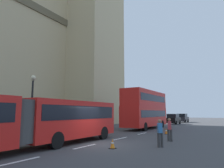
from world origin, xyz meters
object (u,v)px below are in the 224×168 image
at_px(street_lamp, 32,101).
at_px(pedestrian_near_cones, 160,132).
at_px(traffic_cone_west, 113,144).
at_px(sedan_trailing, 183,118).
at_px(traffic_cone_middle, 166,131).
at_px(sedan_lead, 173,119).
at_px(articulated_bus, 14,119).
at_px(pedestrian_by_kerb, 170,129).
at_px(double_decker_bus, 146,108).

bearing_deg(street_lamp, pedestrian_near_cones, -83.56).
bearing_deg(traffic_cone_west, sedan_trailing, 5.74).
bearing_deg(traffic_cone_west, traffic_cone_middle, -2.13).
height_order(sedan_lead, traffic_cone_west, sedan_lead).
height_order(articulated_bus, street_lamp, street_lamp).
bearing_deg(traffic_cone_west, pedestrian_by_kerb, -23.63).
relative_size(traffic_cone_middle, pedestrian_by_kerb, 0.34).
height_order(articulated_bus, double_decker_bus, double_decker_bus).
relative_size(street_lamp, pedestrian_near_cones, 3.12).
bearing_deg(sedan_lead, pedestrian_near_cones, -167.36).
xyz_separation_m(articulated_bus, street_lamp, (4.58, 4.51, 1.31)).
height_order(double_decker_bus, pedestrian_near_cones, double_decker_bus).
height_order(traffic_cone_middle, pedestrian_near_cones, pedestrian_near_cones).
relative_size(sedan_trailing, traffic_cone_west, 7.59).
xyz_separation_m(traffic_cone_west, traffic_cone_middle, (9.72, -0.36, 0.00)).
distance_m(articulated_bus, sedan_trailing, 39.91).
height_order(double_decker_bus, sedan_trailing, double_decker_bus).
relative_size(traffic_cone_west, pedestrian_near_cones, 0.34).
relative_size(articulated_bus, double_decker_bus, 1.67).
distance_m(sedan_lead, pedestrian_by_kerb, 24.01).
height_order(articulated_bus, pedestrian_near_cones, articulated_bus).
distance_m(sedan_lead, street_lamp, 27.88).
bearing_deg(traffic_cone_middle, articulated_bus, 162.81).
relative_size(traffic_cone_west, traffic_cone_middle, 1.00).
height_order(articulated_bus, sedan_trailing, articulated_bus).
distance_m(articulated_bus, double_decker_bus, 18.97).
distance_m(traffic_cone_middle, pedestrian_near_cones, 8.06).
height_order(sedan_lead, pedestrian_by_kerb, sedan_lead).
bearing_deg(pedestrian_near_cones, traffic_cone_west, 130.04).
relative_size(sedan_lead, pedestrian_by_kerb, 2.60).
height_order(sedan_lead, street_lamp, street_lamp).
bearing_deg(traffic_cone_middle, pedestrian_by_kerb, -160.80).
height_order(sedan_trailing, street_lamp, street_lamp).
height_order(double_decker_bus, street_lamp, street_lamp).
height_order(sedan_trailing, traffic_cone_middle, sedan_trailing).
distance_m(sedan_lead, sedan_trailing, 7.93).
distance_m(traffic_cone_west, traffic_cone_middle, 9.72).
relative_size(sedan_trailing, pedestrian_by_kerb, 2.60).
relative_size(pedestrian_near_cones, pedestrian_by_kerb, 1.00).
distance_m(sedan_trailing, traffic_cone_west, 36.22).
bearing_deg(street_lamp, double_decker_bus, -17.41).
bearing_deg(pedestrian_by_kerb, pedestrian_near_cones, -176.25).
bearing_deg(articulated_bus, street_lamp, 44.54).
xyz_separation_m(double_decker_bus, pedestrian_near_cones, (-13.17, -6.12, -1.80)).
bearing_deg(pedestrian_near_cones, double_decker_bus, 24.91).
bearing_deg(double_decker_bus, pedestrian_by_kerb, -150.10).
bearing_deg(sedan_lead, street_lamp, 170.16).
xyz_separation_m(sedan_lead, traffic_cone_west, (-28.10, -3.60, -0.63)).
relative_size(articulated_bus, sedan_lead, 3.85).
bearing_deg(double_decker_bus, sedan_trailing, -0.61).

